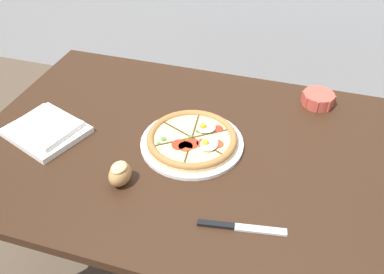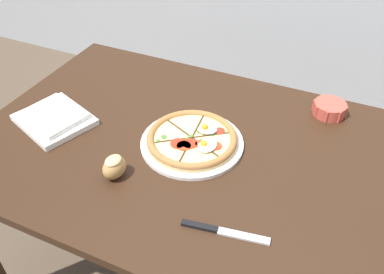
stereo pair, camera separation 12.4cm
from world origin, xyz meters
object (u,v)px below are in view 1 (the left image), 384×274
ramekin_bowl (318,99)px  bread_piece_near (120,174)px  pizza (192,140)px  dining_table (213,171)px  napkin_folded (46,130)px  knife_main (240,227)px

ramekin_bowl → bread_piece_near: bearing=-132.1°
pizza → dining_table: bearing=-6.2°
ramekin_bowl → napkin_folded: size_ratio=0.41×
knife_main → pizza: bearing=118.3°
napkin_folded → knife_main: (0.67, -0.19, -0.01)m
dining_table → napkin_folded: 0.55m
napkin_folded → bread_piece_near: bread_piece_near is taller
pizza → bread_piece_near: bread_piece_near is taller
ramekin_bowl → napkin_folded: bearing=-152.7°
dining_table → napkin_folded: (-0.53, -0.08, 0.10)m
dining_table → knife_main: knife_main is taller
napkin_folded → knife_main: bearing=-15.7°
ramekin_bowl → bread_piece_near: bread_piece_near is taller
bread_piece_near → knife_main: size_ratio=0.37×
dining_table → napkin_folded: size_ratio=5.28×
pizza → knife_main: 0.34m
pizza → bread_piece_near: 0.26m
pizza → bread_piece_near: size_ratio=3.85×
dining_table → napkin_folded: napkin_folded is taller
pizza → napkin_folded: size_ratio=1.12×
ramekin_bowl → knife_main: 0.63m
bread_piece_near → knife_main: (0.35, -0.06, -0.03)m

